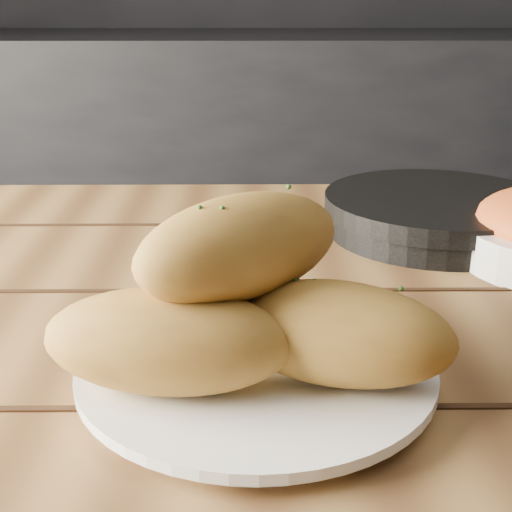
% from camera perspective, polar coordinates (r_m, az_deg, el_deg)
% --- Properties ---
extents(counter, '(2.80, 0.60, 0.90)m').
position_cam_1_polar(counter, '(2.23, 14.80, 5.18)').
color(counter, black).
rests_on(counter, ground).
extents(table, '(1.52, 0.98, 0.75)m').
position_cam_1_polar(table, '(0.63, -3.51, -14.19)').
color(table, olive).
rests_on(table, ground).
extents(plate, '(0.25, 0.25, 0.02)m').
position_cam_1_polar(plate, '(0.52, 0.02, -9.19)').
color(plate, white).
rests_on(plate, table).
extents(bread_rolls, '(0.28, 0.23, 0.12)m').
position_cam_1_polar(bread_rolls, '(0.49, -0.64, -3.60)').
color(bread_rolls, '#A2782D').
rests_on(bread_rolls, plate).
extents(skillet, '(0.38, 0.26, 0.05)m').
position_cam_1_polar(skillet, '(0.85, 14.39, 3.30)').
color(skillet, black).
rests_on(skillet, table).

